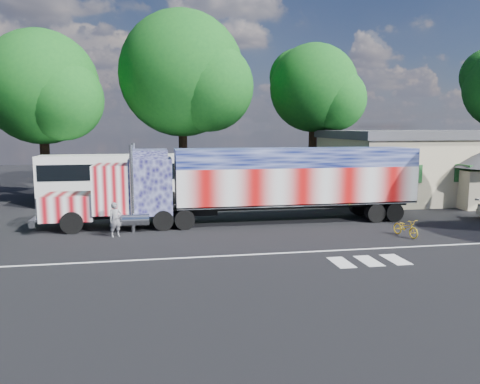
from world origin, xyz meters
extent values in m
plane|color=black|center=(0.00, 0.00, 0.00)|extent=(100.00, 100.00, 0.00)
cube|color=silver|center=(0.00, -3.00, 0.01)|extent=(30.00, 0.15, 0.01)
cube|color=silver|center=(2.80, -4.80, 0.01)|extent=(0.70, 1.60, 0.01)
cube|color=silver|center=(4.00, -4.80, 0.01)|extent=(0.70, 1.60, 0.01)
cube|color=silver|center=(5.20, -4.80, 0.01)|extent=(0.70, 1.60, 0.01)
cube|color=black|center=(-5.90, 3.74, 0.73)|extent=(9.34, 1.04, 0.31)
cube|color=#CB7C81|center=(-9.22, 3.74, 1.24)|extent=(2.70, 2.28, 1.35)
cube|color=silver|center=(-10.62, 3.74, 1.24)|extent=(0.12, 1.97, 1.20)
cube|color=silver|center=(-10.83, 3.74, 0.57)|extent=(0.31, 2.59, 0.37)
cube|color=#CB7C81|center=(-6.94, 3.74, 2.18)|extent=(1.87, 2.59, 2.59)
cube|color=black|center=(-7.82, 3.74, 2.65)|extent=(0.06, 2.18, 0.93)
cube|color=#4E4F83|center=(-4.86, 3.74, 2.28)|extent=(2.28, 2.59, 3.01)
cube|color=#4E4F83|center=(-4.86, 3.74, 3.99)|extent=(1.87, 2.49, 0.52)
cylinder|color=silver|center=(-5.80, 5.11, 2.28)|extent=(0.21, 0.21, 4.56)
cylinder|color=silver|center=(-5.80, 2.37, 2.28)|extent=(0.21, 0.21, 4.56)
cylinder|color=silver|center=(-5.90, 5.09, 0.67)|extent=(1.87, 0.68, 0.68)
cylinder|color=silver|center=(-5.90, 2.39, 0.67)|extent=(1.87, 0.68, 0.68)
cylinder|color=black|center=(-8.91, 2.60, 0.57)|extent=(1.14, 0.36, 1.14)
cylinder|color=black|center=(-8.91, 4.88, 0.57)|extent=(1.14, 0.36, 1.14)
cylinder|color=black|center=(-4.24, 2.65, 0.54)|extent=(1.08, 0.57, 1.08)
cylinder|color=black|center=(-4.24, 4.83, 0.54)|extent=(1.08, 0.57, 1.08)
cylinder|color=black|center=(-3.10, 2.65, 0.54)|extent=(1.08, 0.57, 1.08)
cylinder|color=black|center=(-3.10, 4.83, 0.54)|extent=(1.08, 0.57, 1.08)
cube|color=black|center=(3.43, 3.74, 0.99)|extent=(13.49, 1.14, 0.31)
cube|color=#D77979|center=(3.43, 3.74, 2.18)|extent=(13.90, 2.70, 2.07)
cube|color=#3F4B89|center=(3.43, 3.74, 3.73)|extent=(13.90, 2.70, 1.04)
cube|color=silver|center=(3.43, 3.74, 1.14)|extent=(13.90, 2.70, 0.12)
cube|color=silver|center=(10.41, 3.74, 2.70)|extent=(0.04, 2.59, 3.01)
cylinder|color=black|center=(7.90, 2.65, 0.54)|extent=(1.08, 0.57, 1.08)
cylinder|color=black|center=(7.90, 4.83, 0.54)|extent=(1.08, 0.57, 1.08)
cylinder|color=black|center=(9.04, 2.65, 0.54)|extent=(1.08, 0.57, 1.08)
cylinder|color=black|center=(9.04, 4.83, 0.54)|extent=(1.08, 0.57, 1.08)
cube|color=white|center=(-6.59, 11.94, 1.75)|extent=(12.03, 2.61, 3.51)
cube|color=black|center=(-6.59, 11.94, 2.41)|extent=(11.63, 2.67, 1.10)
cube|color=black|center=(-6.59, 11.94, 0.45)|extent=(12.03, 2.61, 0.25)
cube|color=black|center=(-12.61, 11.94, 1.90)|extent=(0.06, 2.31, 1.40)
cylinder|color=black|center=(-11.10, 10.68, 0.50)|extent=(1.00, 0.30, 1.00)
cylinder|color=black|center=(-11.10, 13.19, 0.50)|extent=(1.00, 0.30, 1.00)
cylinder|color=black|center=(-3.59, 10.68, 0.50)|extent=(1.00, 0.30, 1.00)
cylinder|color=black|center=(-3.59, 13.19, 0.50)|extent=(1.00, 0.30, 1.00)
cylinder|color=black|center=(-2.68, 10.68, 0.50)|extent=(1.00, 0.30, 1.00)
cylinder|color=black|center=(-2.68, 13.19, 0.50)|extent=(1.00, 0.30, 1.00)
cube|color=#C5B794|center=(20.00, 11.00, 2.30)|extent=(22.00, 10.00, 4.60)
cube|color=#46464B|center=(20.00, 11.00, 4.90)|extent=(22.40, 10.40, 0.60)
cube|color=#1E5926|center=(12.00, 5.96, 2.40)|extent=(1.60, 0.08, 1.20)
cube|color=#1E5926|center=(16.00, 5.96, 2.40)|extent=(1.60, 0.08, 1.20)
imported|color=slate|center=(-6.63, 1.50, 0.87)|extent=(0.75, 0.64, 1.74)
imported|color=gold|center=(7.77, -1.02, 0.45)|extent=(0.97, 1.80, 0.90)
cylinder|color=black|center=(8.80, 16.52, 3.50)|extent=(0.70, 0.70, 7.00)
sphere|color=#145718|center=(8.80, 16.52, 8.75)|extent=(7.45, 7.45, 7.45)
sphere|color=#145718|center=(10.29, 15.40, 7.75)|extent=(5.22, 5.22, 5.22)
sphere|color=#145718|center=(7.68, 17.64, 9.75)|extent=(4.84, 4.84, 4.84)
cylinder|color=black|center=(-2.34, 16.49, 3.88)|extent=(0.70, 0.70, 7.76)
sphere|color=#145718|center=(-2.34, 16.49, 9.70)|extent=(10.03, 10.03, 10.03)
sphere|color=#145718|center=(-0.33, 14.98, 8.59)|extent=(7.02, 7.02, 7.02)
sphere|color=#145718|center=(-3.84, 17.99, 10.81)|extent=(6.52, 6.52, 6.52)
cylinder|color=black|center=(-12.80, 15.13, 3.35)|extent=(0.70, 0.70, 6.71)
sphere|color=#145718|center=(-12.80, 15.13, 8.38)|extent=(8.43, 8.43, 8.43)
sphere|color=#145718|center=(-11.11, 13.87, 7.43)|extent=(5.90, 5.90, 5.90)
sphere|color=#145718|center=(-14.06, 16.40, 9.34)|extent=(5.48, 5.48, 5.48)
camera|label=1|loc=(-4.53, -22.25, 5.49)|focal=35.00mm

